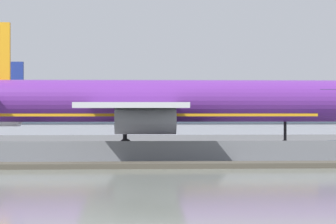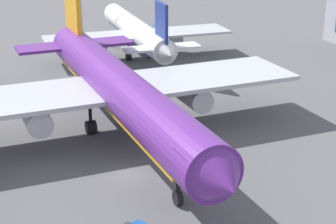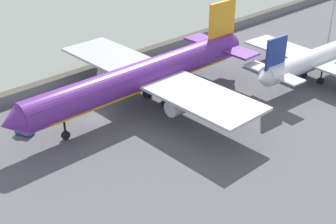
{
  "view_description": "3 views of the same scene",
  "coord_description": "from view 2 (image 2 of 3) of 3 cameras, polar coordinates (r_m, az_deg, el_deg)",
  "views": [
    {
      "loc": [
        -11.7,
        -83.36,
        5.65
      ],
      "look_at": [
        -7.39,
        6.17,
        5.24
      ],
      "focal_mm": 70.0,
      "sensor_mm": 36.0,
      "label": 1
    },
    {
      "loc": [
        52.14,
        -17.37,
        27.79
      ],
      "look_at": [
        -9.33,
        8.49,
        2.88
      ],
      "focal_mm": 60.0,
      "sensor_mm": 36.0,
      "label": 2
    },
    {
      "loc": [
        42.03,
        65.02,
        42.46
      ],
      "look_at": [
        -6.58,
        12.62,
        4.09
      ],
      "focal_mm": 50.0,
      "sensor_mm": 36.0,
      "label": 3
    }
  ],
  "objects": [
    {
      "name": "ground_plane",
      "position": [
        61.59,
        -3.94,
        -6.39
      ],
      "size": [
        500.0,
        500.0,
        0.0
      ],
      "primitive_type": "plane",
      "color": "#565659"
    },
    {
      "name": "cargo_jet_purple",
      "position": [
        69.01,
        -5.16,
        2.41
      ],
      "size": [
        56.93,
        48.34,
        16.97
      ],
      "color": "#602889",
      "rests_on": "ground"
    },
    {
      "name": "passenger_jet_white",
      "position": [
        107.68,
        -3.23,
        8.19
      ],
      "size": [
        41.71,
        35.58,
        12.9
      ],
      "color": "white",
      "rests_on": "ground"
    },
    {
      "name": "ops_van",
      "position": [
        123.81,
        -1.84,
        8.11
      ],
      "size": [
        4.41,
        5.55,
        2.48
      ],
      "color": "#19519E",
      "rests_on": "ground"
    }
  ]
}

